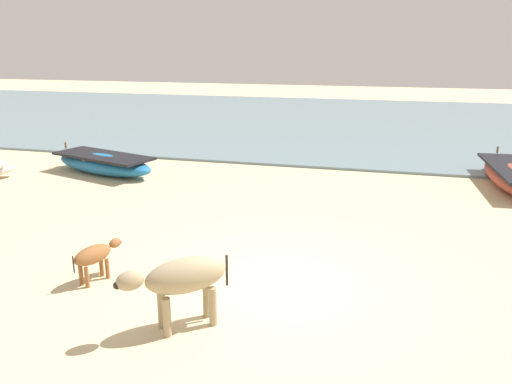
# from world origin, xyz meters

# --- Properties ---
(ground) EXTENTS (80.00, 80.00, 0.00)m
(ground) POSITION_xyz_m (0.00, 0.00, 0.00)
(ground) COLOR beige
(sea_water) EXTENTS (60.00, 20.00, 0.08)m
(sea_water) POSITION_xyz_m (0.00, 17.93, 0.04)
(sea_water) COLOR slate
(sea_water) RESTS_ON ground
(fishing_boat_1) EXTENTS (3.85, 2.22, 0.78)m
(fishing_boat_1) POSITION_xyz_m (-6.66, 5.73, 0.31)
(fishing_boat_1) COLOR #1E669E
(fishing_boat_1) RESTS_ON ground
(cow_adult_dun) EXTENTS (1.35, 1.23, 1.02)m
(cow_adult_dun) POSITION_xyz_m (-1.04, -1.58, 0.73)
(cow_adult_dun) COLOR tan
(cow_adult_dun) RESTS_ON ground
(calf_far_brown) EXTENTS (0.52, 0.94, 0.63)m
(calf_far_brown) POSITION_xyz_m (-2.98, -0.64, 0.45)
(calf_far_brown) COLOR brown
(calf_far_brown) RESTS_ON ground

